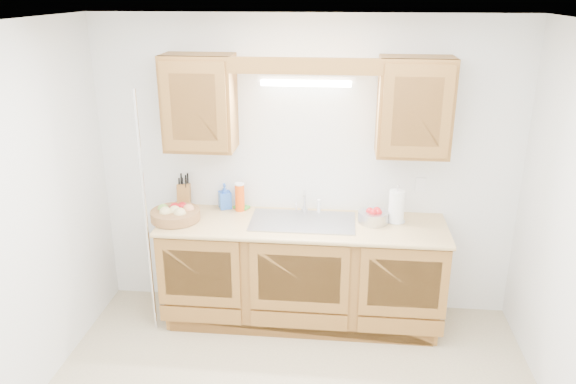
# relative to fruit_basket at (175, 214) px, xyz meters

# --- Properties ---
(room) EXTENTS (3.52, 3.50, 2.50)m
(room) POSITION_rel_fruit_basket_xyz_m (1.03, -1.14, 0.29)
(room) COLOR #C4B38E
(room) RESTS_ON ground
(base_cabinets) EXTENTS (2.20, 0.60, 0.86)m
(base_cabinets) POSITION_rel_fruit_basket_xyz_m (1.03, 0.06, -0.52)
(base_cabinets) COLOR brown
(base_cabinets) RESTS_ON ground
(countertop) EXTENTS (2.30, 0.63, 0.04)m
(countertop) POSITION_rel_fruit_basket_xyz_m (1.03, 0.04, -0.08)
(countertop) COLOR tan
(countertop) RESTS_ON base_cabinets
(upper_cabinet_left) EXTENTS (0.55, 0.33, 0.75)m
(upper_cabinet_left) POSITION_rel_fruit_basket_xyz_m (0.20, 0.19, 0.87)
(upper_cabinet_left) COLOR brown
(upper_cabinet_left) RESTS_ON room
(upper_cabinet_right) EXTENTS (0.55, 0.33, 0.75)m
(upper_cabinet_right) POSITION_rel_fruit_basket_xyz_m (1.86, 0.19, 0.87)
(upper_cabinet_right) COLOR brown
(upper_cabinet_right) RESTS_ON room
(valance) EXTENTS (2.20, 0.05, 0.12)m
(valance) POSITION_rel_fruit_basket_xyz_m (1.03, 0.05, 1.18)
(valance) COLOR brown
(valance) RESTS_ON room
(fluorescent_fixture) EXTENTS (0.76, 0.08, 0.08)m
(fluorescent_fixture) POSITION_rel_fruit_basket_xyz_m (1.03, 0.27, 1.04)
(fluorescent_fixture) COLOR white
(fluorescent_fixture) RESTS_ON room
(sink) EXTENTS (0.84, 0.46, 0.36)m
(sink) POSITION_rel_fruit_basket_xyz_m (1.03, 0.06, -0.13)
(sink) COLOR #9E9EA3
(sink) RESTS_ON countertop
(wire_shelf_pole) EXTENTS (0.03, 0.03, 2.00)m
(wire_shelf_pole) POSITION_rel_fruit_basket_xyz_m (-0.17, -0.21, 0.04)
(wire_shelf_pole) COLOR silver
(wire_shelf_pole) RESTS_ON ground
(outlet_plate) EXTENTS (0.08, 0.01, 0.12)m
(outlet_plate) POSITION_rel_fruit_basket_xyz_m (1.98, 0.35, 0.19)
(outlet_plate) COLOR white
(outlet_plate) RESTS_ON room
(fruit_basket) EXTENTS (0.45, 0.45, 0.12)m
(fruit_basket) POSITION_rel_fruit_basket_xyz_m (0.00, 0.00, 0.00)
(fruit_basket) COLOR olive
(fruit_basket) RESTS_ON countertop
(knife_block) EXTENTS (0.13, 0.19, 0.31)m
(knife_block) POSITION_rel_fruit_basket_xyz_m (0.00, 0.27, 0.06)
(knife_block) COLOR brown
(knife_block) RESTS_ON countertop
(orange_canister) EXTENTS (0.10, 0.10, 0.24)m
(orange_canister) POSITION_rel_fruit_basket_xyz_m (0.48, 0.26, 0.07)
(orange_canister) COLOR #F7520D
(orange_canister) RESTS_ON countertop
(soap_bottle) EXTENTS (0.13, 0.13, 0.22)m
(soap_bottle) POSITION_rel_fruit_basket_xyz_m (0.35, 0.30, 0.05)
(soap_bottle) COLOR blue
(soap_bottle) RESTS_ON countertop
(sponge) EXTENTS (0.14, 0.12, 0.03)m
(sponge) POSITION_rel_fruit_basket_xyz_m (0.49, 0.30, -0.04)
(sponge) COLOR #CC333F
(sponge) RESTS_ON countertop
(paper_towel) EXTENTS (0.15, 0.15, 0.32)m
(paper_towel) POSITION_rel_fruit_basket_xyz_m (1.77, 0.14, 0.08)
(paper_towel) COLOR silver
(paper_towel) RESTS_ON countertop
(apple_bowl) EXTENTS (0.29, 0.29, 0.13)m
(apple_bowl) POSITION_rel_fruit_basket_xyz_m (1.59, 0.11, -0.00)
(apple_bowl) COLOR silver
(apple_bowl) RESTS_ON countertop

